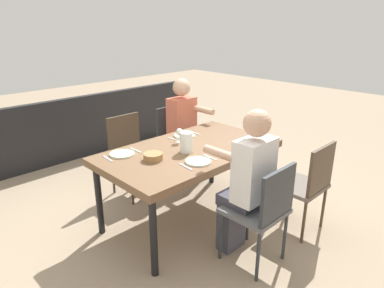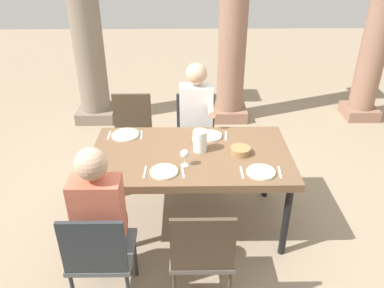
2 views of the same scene
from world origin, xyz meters
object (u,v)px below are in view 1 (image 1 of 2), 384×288
object	(u,v)px
chair_west_north	(307,182)
chair_mid_south	(131,149)
wine_glass_1	(179,132)
water_pitcher	(186,143)
plate_1	(185,136)
chair_west_south	(176,137)
chair_mid_north	(263,208)
diner_man_white	(186,127)
dining_table	(189,155)
bread_basket	(153,157)
diner_woman_green	(246,181)
plate_2	(198,161)
plate_3	(122,154)
plate_0	(255,141)

from	to	relation	value
chair_west_north	chair_mid_south	bearing A→B (deg)	-68.94
wine_glass_1	water_pitcher	xyz separation A→B (m)	(0.13, 0.24, -0.02)
chair_mid_south	plate_1	bearing A→B (deg)	114.66
chair_west_south	chair_mid_north	world-z (taller)	same
plate_1	water_pitcher	world-z (taller)	water_pitcher
diner_man_white	wine_glass_1	distance (m)	0.81
dining_table	bread_basket	world-z (taller)	bread_basket
diner_woman_green	plate_2	xyz separation A→B (m)	(0.11, -0.44, 0.07)
plate_3	water_pitcher	size ratio (longest dim) A/B	1.22
chair_mid_north	plate_2	bearing A→B (deg)	-79.39
wine_glass_1	bread_basket	bearing A→B (deg)	20.55
chair_west_north	water_pitcher	distance (m)	1.17
diner_man_white	wine_glass_1	world-z (taller)	diner_man_white
dining_table	bread_basket	size ratio (longest dim) A/B	10.09
chair_mid_north	diner_man_white	distance (m)	1.79
plate_3	bread_basket	xyz separation A→B (m)	(-0.13, 0.29, 0.02)
chair_mid_south	chair_west_south	bearing A→B (deg)	-179.99
chair_mid_north	diner_woman_green	world-z (taller)	diner_woman_green
chair_mid_south	plate_3	distance (m)	0.81
diner_man_white	plate_1	distance (m)	0.61
chair_mid_south	water_pitcher	world-z (taller)	water_pitcher
chair_west_north	chair_mid_south	size ratio (longest dim) A/B	0.98
diner_woman_green	diner_man_white	xyz separation A→B (m)	(-0.71, -1.46, -0.02)
chair_west_north	water_pitcher	size ratio (longest dim) A/B	4.72
plate_1	chair_west_south	bearing A→B (deg)	-124.44
water_pitcher	bread_basket	world-z (taller)	water_pitcher
plate_1	bread_basket	distance (m)	0.70
diner_man_white	dining_table	bearing A→B (deg)	48.85
chair_mid_north	plate_0	xyz separation A→B (m)	(-0.67, -0.58, 0.25)
diner_woman_green	diner_man_white	distance (m)	1.63
diner_woman_green	wine_glass_1	xyz separation A→B (m)	(-0.12, -0.93, 0.17)
plate_3	chair_mid_south	bearing A→B (deg)	-129.29
diner_man_white	wine_glass_1	bearing A→B (deg)	42.29
chair_west_south	wine_glass_1	bearing A→B (deg)	50.66
bread_basket	dining_table	bearing A→B (deg)	177.46
dining_table	plate_2	size ratio (longest dim) A/B	7.43
chair_west_north	dining_table	bearing A→B (deg)	-55.07
diner_woman_green	plate_1	bearing A→B (deg)	-105.36
diner_woman_green	diner_man_white	size ratio (longest dim) A/B	1.03
plate_2	plate_0	bearing A→B (deg)	177.72
dining_table	bread_basket	xyz separation A→B (m)	(0.42, -0.02, 0.10)
chair_mid_north	chair_mid_south	distance (m)	1.81
chair_west_south	diner_man_white	bearing A→B (deg)	90.97
wine_glass_1	bread_basket	size ratio (longest dim) A/B	0.86
chair_west_south	bread_basket	bearing A→B (deg)	40.05
plate_1	plate_2	bearing A→B (deg)	56.37
bread_basket	chair_mid_north	bearing A→B (deg)	111.19
wine_glass_1	water_pitcher	distance (m)	0.27
wine_glass_1	plate_3	size ratio (longest dim) A/B	0.63
plate_2	bread_basket	bearing A→B (deg)	-52.21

